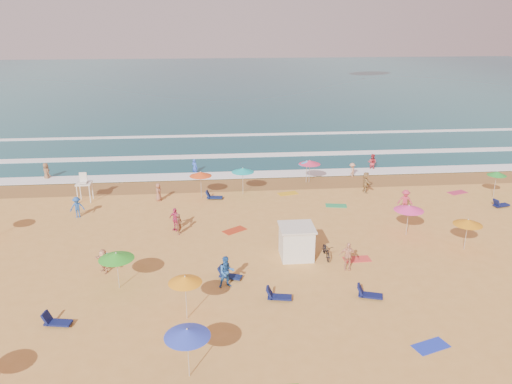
{
  "coord_description": "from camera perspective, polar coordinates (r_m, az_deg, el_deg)",
  "views": [
    {
      "loc": [
        -2.66,
        -30.9,
        14.67
      ],
      "look_at": [
        0.76,
        6.0,
        1.5
      ],
      "focal_mm": 35.0,
      "sensor_mm": 36.0,
      "label": 1
    }
  ],
  "objects": [
    {
      "name": "cabana_roof",
      "position": [
        31.58,
        4.69,
        -4.04
      ],
      "size": [
        2.2,
        2.2,
        0.12
      ],
      "primitive_type": "cube",
      "color": "silver",
      "rests_on": "cabana"
    },
    {
      "name": "loungers",
      "position": [
        31.65,
        4.47,
        -7.76
      ],
      "size": [
        50.55,
        18.28,
        0.34
      ],
      "color": "#0E1A4A",
      "rests_on": "ground"
    },
    {
      "name": "ocean",
      "position": [
        115.86,
        -4.03,
        12.24
      ],
      "size": [
        220.0,
        140.0,
        0.18
      ],
      "primitive_type": "cube",
      "color": "#0C4756",
      "rests_on": "ground"
    },
    {
      "name": "beachgoers",
      "position": [
        38.82,
        -2.44,
        -1.38
      ],
      "size": [
        37.83,
        23.73,
        2.14
      ],
      "color": "#C3303B",
      "rests_on": "ground"
    },
    {
      "name": "beach_umbrellas",
      "position": [
        33.83,
        -2.34,
        -2.31
      ],
      "size": [
        58.45,
        28.49,
        0.74
      ],
      "color": "blue",
      "rests_on": "ground"
    },
    {
      "name": "cabana",
      "position": [
        32.02,
        4.64,
        -5.78
      ],
      "size": [
        2.0,
        2.0,
        2.0
      ],
      "primitive_type": "cube",
      "color": "silver",
      "rests_on": "ground"
    },
    {
      "name": "lifeguard_stand",
      "position": [
        43.73,
        -18.99,
        0.32
      ],
      "size": [
        1.2,
        1.2,
        2.1
      ],
      "primitive_type": null,
      "color": "white",
      "rests_on": "ground"
    },
    {
      "name": "surf_foam",
      "position": [
        54.28,
        -2.3,
        3.98
      ],
      "size": [
        200.0,
        18.7,
        0.05
      ],
      "color": "white",
      "rests_on": "ground"
    },
    {
      "name": "towels",
      "position": [
        32.69,
        4.82,
        -7.14
      ],
      "size": [
        42.14,
        25.05,
        0.03
      ],
      "color": "#E51C59",
      "rests_on": "ground"
    },
    {
      "name": "ground",
      "position": [
        34.3,
        -0.34,
        -5.75
      ],
      "size": [
        220.0,
        220.0,
        0.0
      ],
      "primitive_type": "plane",
      "color": "gold",
      "rests_on": "ground"
    },
    {
      "name": "bicycle",
      "position": [
        32.34,
        8.05,
        -6.66
      ],
      "size": [
        0.67,
        1.86,
        0.97
      ],
      "primitive_type": "imported",
      "rotation": [
        0.0,
        0.0,
        -0.02
      ],
      "color": "black",
      "rests_on": "ground"
    },
    {
      "name": "wet_sand",
      "position": [
        45.88,
        -1.69,
        0.92
      ],
      "size": [
        220.0,
        220.0,
        0.0
      ],
      "primitive_type": "plane",
      "color": "olive",
      "rests_on": "ground"
    }
  ]
}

